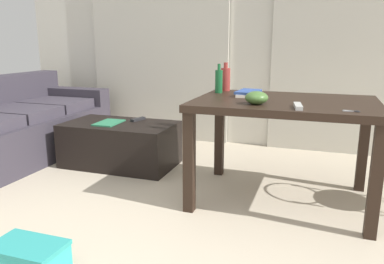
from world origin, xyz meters
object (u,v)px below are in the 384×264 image
Objects in this scene: bowl at (257,98)px; shoebox at (29,259)px; bottle_near at (219,81)px; scissors at (354,111)px; tv_remote_on_table at (298,106)px; magazine at (109,123)px; coffee_table at (120,144)px; craft_table at (284,114)px; couch at (13,128)px; bottle_far at (226,79)px; book_stack at (247,93)px; tv_remote_primary at (138,119)px.

bowl reaches higher than shoebox.
scissors is at bearing -29.42° from bottle_near.
magazine is (-1.70, 0.60, -0.34)m from tv_remote_on_table.
tv_remote_on_table is at bearing -21.84° from coffee_table.
shoebox is at bearing -76.01° from coffee_table.
magazine is (-0.09, -0.04, 0.21)m from coffee_table.
tv_remote_on_table is 1.83m from magazine.
coffee_table is 1.58m from bowl.
bottle_near is at bearing -6.67° from magazine.
tv_remote_on_table reaches higher than craft_table.
couch is 1.60× the size of craft_table.
book_stack is (0.23, -0.24, -0.08)m from bottle_far.
couch is at bearing -151.23° from tv_remote_primary.
bottle_far reaches higher than bottle_near.
shoebox is at bearing -130.36° from bowl.
shoebox is at bearing -147.51° from tv_remote_on_table.
magazine is at bearing 172.12° from book_stack.
scissors is at bearing -9.12° from tv_remote_primary.
book_stack reaches higher than magazine.
magazine is 0.82× the size of shoebox.
scissors is at bearing -9.91° from couch.
scissors is 0.58× the size of tv_remote_primary.
magazine is 1.74m from shoebox.
tv_remote_primary is at bearing 148.90° from bowl.
bottle_far reaches higher than tv_remote_on_table.
bowl is 1.49m from tv_remote_primary.
tv_remote_primary is at bearing 99.57° from shoebox.
bowl is 0.41× the size of shoebox.
bowl is at bearing -10.46° from couch.
bottle_near is (-0.53, 0.21, 0.19)m from craft_table.
tv_remote_on_table is 1.14× the size of tv_remote_primary.
craft_table is (1.51, -0.34, 0.44)m from coffee_table.
couch reaches higher than magazine.
bottle_near is 0.60m from bowl.
bottle_near is at bearing 158.61° from book_stack.
bottle_far is 1.16m from scissors.
couch is at bearing -175.86° from bottle_far.
craft_table is at bearing -21.90° from bottle_near.
tv_remote_on_table is 0.52× the size of shoebox.
scissors reaches higher than craft_table.
tv_remote_on_table is at bearing -12.95° from tv_remote_primary.
craft_table is at bearing 50.90° from shoebox.
bottle_far reaches higher than scissors.
tv_remote_on_table is at bearing 176.84° from scissors.
tv_remote_on_table reaches higher than tv_remote_primary.
scissors is at bearing 34.00° from shoebox.
bottle_near is at bearing 158.10° from craft_table.
magazine is at bearing 152.00° from tv_remote_on_table.
scissors is at bearing -19.01° from coffee_table.
shoebox is at bearing -45.27° from couch.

